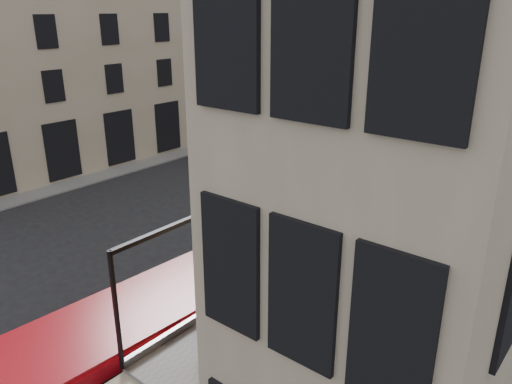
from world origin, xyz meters
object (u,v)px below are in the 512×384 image
Objects in this scene: car_b at (410,168)px; pedestrian_e at (212,135)px; bus_near at (154,364)px; pedestrian_c at (434,125)px; traffic_light_near at (313,193)px; street_lamp_a at (192,132)px; cafe_chair_d at (378,258)px; pedestrian_a at (295,131)px; cafe_chair_c at (343,286)px; cyclist at (335,202)px; bus_far at (334,119)px; traffic_light_far at (282,116)px; bicycle at (331,196)px; cafe_table_mid at (297,267)px; cafe_table_far at (353,228)px; cafe_table_near at (210,318)px; pedestrian_b at (385,127)px; cafe_chair_a at (273,349)px; car_c at (214,152)px; car_a at (241,178)px; cafe_chair_b at (317,301)px; street_lamp_b at (398,118)px.

pedestrian_e reaches higher than car_b.
bus_near is 6.44× the size of pedestrian_c.
traffic_light_near is 0.71× the size of street_lamp_a.
cafe_chair_d reaches higher than pedestrian_e.
pedestrian_a is (-13.19, 17.03, -1.53)m from traffic_light_near.
cafe_chair_c is 1.03× the size of cafe_chair_d.
cafe_chair_d reaches higher than cyclist.
street_lamp_a is at bearing 61.14° from cyclist.
bus_far is 11.11× the size of cafe_chair_d.
cafe_chair_d is at bearing -48.54° from traffic_light_far.
bicycle is at bearing 20.37° from cyclist.
bicycle is 2.58× the size of cafe_table_mid.
cafe_table_mid is at bearing 68.99° from pedestrian_c.
traffic_light_near is at bearing 129.89° from cafe_table_far.
traffic_light_far reaches higher than pedestrian_e.
traffic_light_near is 1.00× the size of traffic_light_far.
traffic_light_near is at bearing 114.25° from cafe_table_near.
cyclist is at bearing 120.88° from cafe_chair_c.
cyclist is at bearing 61.64° from pedestrian_c.
cyclist is 19.90m from cafe_table_near.
street_lamp_a is 28.95m from cafe_table_mid.
pedestrian_b is (-6.95, 21.26, -0.02)m from cyclist.
pedestrian_c is (-3.66, 28.00, -1.48)m from traffic_light_near.
car_b is at bearing 108.17° from cafe_chair_c.
traffic_light_far is 2.02m from pedestrian_a.
cafe_table_far is at bearing -167.12° from bicycle.
cafe_chair_a is (26.39, -25.07, 3.92)m from pedestrian_e.
cyclist is at bearing -105.76° from car_b.
pedestrian_a is 0.95× the size of pedestrian_c.
car_c is 26.51m from cafe_table_far.
pedestrian_e is at bearing 143.19° from cafe_table_far.
cafe_chair_d is at bearing -56.87° from bus_far.
car_a is at bearing 129.22° from cafe_table_near.
pedestrian_b is 35.66m from cafe_table_far.
cafe_chair_b is at bearing 63.48° from cafe_table_near.
pedestrian_b is (-7.30, 24.35, -1.60)m from traffic_light_near.
pedestrian_b is 2.16× the size of cafe_table_far.
car_b is 15.88m from car_c.
cafe_table_mid is (24.88, -21.97, 4.14)m from pedestrian_e.
cyclist is at bearing -129.03° from pedestrian_b.
cafe_table_far is 0.82× the size of cafe_chair_d.
cafe_table_near is 6.04m from cafe_chair_d.
cafe_chair_b is at bearing -56.83° from traffic_light_near.
cafe_table_far reaches higher than pedestrian_e.
cyclist is 1.83× the size of cafe_chair_d.
cafe_table_far is at bearing 89.69° from cafe_table_near.
cyclist is at bearing -76.19° from street_lamp_b.
cafe_table_far is at bearing 67.41° from pedestrian_e.
cafe_chair_a is (16.33, -17.65, 4.07)m from car_a.
traffic_light_near is at bearing -54.77° from pedestrian_a.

